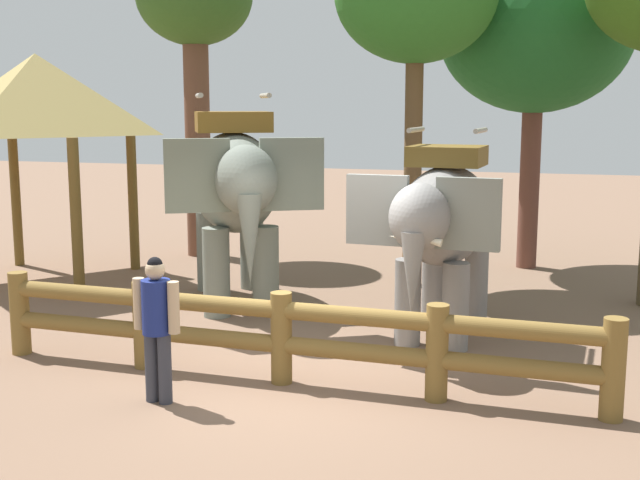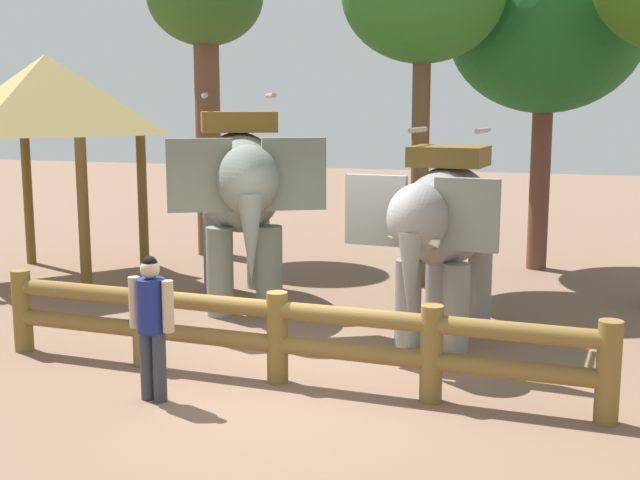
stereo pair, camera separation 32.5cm
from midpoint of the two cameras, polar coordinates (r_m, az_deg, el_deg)
The scene contains 8 objects.
ground_plane at distance 9.47m, azimuth -3.67°, elevation -9.87°, with size 60.00×60.00×0.00m, color brown.
log_fence at distance 9.28m, azimuth -3.72°, elevation -6.33°, with size 7.29×0.46×1.05m.
elephant_near_left at distance 12.73m, azimuth -6.62°, elevation 3.62°, with size 3.06×3.85×3.29m.
elephant_center at distance 11.03m, azimuth 7.66°, elevation 1.30°, with size 1.87×3.28×2.81m.
tourist_woman_in_black at distance 8.80m, azimuth -12.33°, elevation -5.39°, with size 0.55×0.34×1.57m.
thatched_shelter at distance 15.28m, azimuth -19.66°, elevation 9.36°, with size 3.61×3.61×3.98m.
tree_far_left at distance 16.09m, azimuth 14.20°, elevation 13.84°, with size 3.58×3.58×5.99m.
tree_back_center at distance 17.20m, azimuth -9.27°, elevation 15.46°, with size 2.33×2.33×6.25m.
Camera 1 is at (2.96, -8.42, 3.13)m, focal length 46.04 mm.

